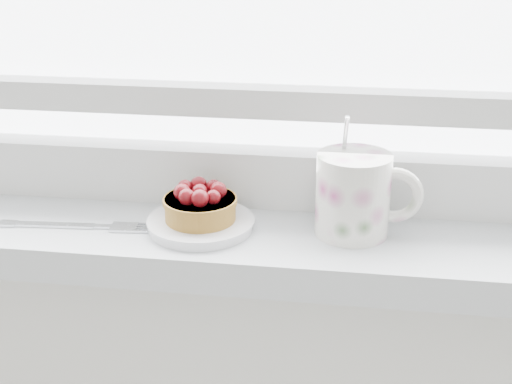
% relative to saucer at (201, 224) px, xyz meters
% --- Properties ---
extents(saucer, '(0.12, 0.12, 0.01)m').
position_rel_saucer_xyz_m(saucer, '(0.00, 0.00, 0.00)').
color(saucer, silver).
rests_on(saucer, windowsill).
extents(raspberry_tart, '(0.08, 0.08, 0.04)m').
position_rel_saucer_xyz_m(raspberry_tart, '(-0.00, -0.00, 0.03)').
color(raspberry_tart, brown).
rests_on(raspberry_tart, saucer).
extents(floral_mug, '(0.12, 0.08, 0.13)m').
position_rel_saucer_xyz_m(floral_mug, '(0.17, 0.01, 0.04)').
color(floral_mug, silver).
rests_on(floral_mug, windowsill).
extents(fork, '(0.20, 0.03, 0.00)m').
position_rel_saucer_xyz_m(fork, '(-0.14, -0.02, -0.00)').
color(fork, silver).
rests_on(fork, windowsill).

